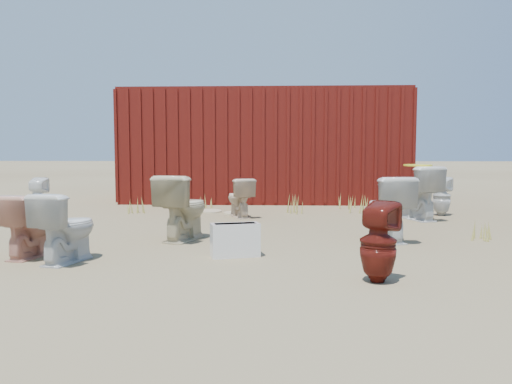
{
  "coord_description": "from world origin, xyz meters",
  "views": [
    {
      "loc": [
        0.29,
        -6.07,
        1.09
      ],
      "look_at": [
        0.0,
        0.6,
        0.55
      ],
      "focal_mm": 35.0,
      "sensor_mm": 36.0,
      "label": 1
    }
  ],
  "objects_px": {
    "toilet_back_beige_left": "(239,198)",
    "toilet_back_e": "(442,196)",
    "toilet_front_c": "(387,208)",
    "toilet_back_a": "(38,198)",
    "shipping_container": "(265,147)",
    "toilet_front_a": "(66,227)",
    "toilet_front_maroon": "(378,242)",
    "toilet_front_pink": "(29,226)",
    "loose_tank": "(235,240)",
    "toilet_back_beige_right": "(183,207)",
    "toilet_back_yellowlid": "(417,193)"
  },
  "relations": [
    {
      "from": "toilet_back_beige_left",
      "to": "toilet_back_e",
      "type": "height_order",
      "value": "toilet_back_e"
    },
    {
      "from": "toilet_front_c",
      "to": "toilet_back_beige_left",
      "type": "distance_m",
      "value": 2.88
    },
    {
      "from": "toilet_back_a",
      "to": "toilet_back_beige_left",
      "type": "height_order",
      "value": "toilet_back_a"
    },
    {
      "from": "shipping_container",
      "to": "toilet_front_c",
      "type": "relative_size",
      "value": 7.53
    },
    {
      "from": "toilet_front_a",
      "to": "toilet_back_beige_left",
      "type": "bearing_deg",
      "value": -97.84
    },
    {
      "from": "toilet_front_c",
      "to": "toilet_back_e",
      "type": "height_order",
      "value": "toilet_front_c"
    },
    {
      "from": "toilet_front_maroon",
      "to": "toilet_front_a",
      "type": "bearing_deg",
      "value": 21.9
    },
    {
      "from": "toilet_front_pink",
      "to": "toilet_back_a",
      "type": "height_order",
      "value": "toilet_back_a"
    },
    {
      "from": "toilet_front_maroon",
      "to": "toilet_back_e",
      "type": "distance_m",
      "value": 4.86
    },
    {
      "from": "toilet_front_a",
      "to": "toilet_front_pink",
      "type": "xyz_separation_m",
      "value": [
        -0.48,
        0.21,
        -0.02
      ]
    },
    {
      "from": "toilet_front_c",
      "to": "loose_tank",
      "type": "distance_m",
      "value": 2.06
    },
    {
      "from": "toilet_back_e",
      "to": "loose_tank",
      "type": "relative_size",
      "value": 1.32
    },
    {
      "from": "toilet_front_pink",
      "to": "toilet_back_beige_left",
      "type": "xyz_separation_m",
      "value": [
        1.93,
        3.22,
        -0.0
      ]
    },
    {
      "from": "toilet_back_a",
      "to": "loose_tank",
      "type": "bearing_deg",
      "value": 135.83
    },
    {
      "from": "toilet_front_maroon",
      "to": "toilet_back_a",
      "type": "relative_size",
      "value": 1.01
    },
    {
      "from": "toilet_front_pink",
      "to": "toilet_front_c",
      "type": "distance_m",
      "value": 4.07
    },
    {
      "from": "toilet_back_a",
      "to": "toilet_back_beige_right",
      "type": "height_order",
      "value": "toilet_back_beige_right"
    },
    {
      "from": "toilet_front_c",
      "to": "loose_tank",
      "type": "relative_size",
      "value": 1.59
    },
    {
      "from": "toilet_front_maroon",
      "to": "toilet_back_beige_left",
      "type": "height_order",
      "value": "toilet_front_maroon"
    },
    {
      "from": "toilet_back_beige_right",
      "to": "toilet_back_yellowlid",
      "type": "distance_m",
      "value": 3.94
    },
    {
      "from": "toilet_back_beige_left",
      "to": "toilet_back_e",
      "type": "distance_m",
      "value": 3.45
    },
    {
      "from": "toilet_front_a",
      "to": "toilet_back_beige_right",
      "type": "xyz_separation_m",
      "value": [
        0.92,
        1.28,
        0.06
      ]
    },
    {
      "from": "toilet_back_beige_right",
      "to": "toilet_front_pink",
      "type": "bearing_deg",
      "value": 54.38
    },
    {
      "from": "loose_tank",
      "to": "toilet_front_maroon",
      "type": "bearing_deg",
      "value": -53.42
    },
    {
      "from": "toilet_back_a",
      "to": "toilet_front_pink",
      "type": "bearing_deg",
      "value": 109.22
    },
    {
      "from": "toilet_front_pink",
      "to": "toilet_back_beige_left",
      "type": "distance_m",
      "value": 3.76
    },
    {
      "from": "toilet_back_e",
      "to": "toilet_front_c",
      "type": "bearing_deg",
      "value": 95.83
    },
    {
      "from": "toilet_back_a",
      "to": "loose_tank",
      "type": "xyz_separation_m",
      "value": [
        3.45,
        -2.77,
        -0.16
      ]
    },
    {
      "from": "toilet_back_e",
      "to": "toilet_back_beige_right",
      "type": "bearing_deg",
      "value": 68.88
    },
    {
      "from": "toilet_front_a",
      "to": "toilet_back_yellowlid",
      "type": "height_order",
      "value": "toilet_back_yellowlid"
    },
    {
      "from": "toilet_front_a",
      "to": "toilet_back_yellowlid",
      "type": "distance_m",
      "value": 5.42
    },
    {
      "from": "toilet_back_a",
      "to": "loose_tank",
      "type": "relative_size",
      "value": 1.34
    },
    {
      "from": "toilet_front_pink",
      "to": "toilet_back_e",
      "type": "xyz_separation_m",
      "value": [
        5.37,
        3.6,
        -0.0
      ]
    },
    {
      "from": "toilet_front_a",
      "to": "toilet_back_beige_right",
      "type": "distance_m",
      "value": 1.58
    },
    {
      "from": "toilet_front_c",
      "to": "toilet_back_a",
      "type": "bearing_deg",
      "value": -28.26
    },
    {
      "from": "shipping_container",
      "to": "loose_tank",
      "type": "distance_m",
      "value": 6.24
    },
    {
      "from": "toilet_back_yellowlid",
      "to": "toilet_back_beige_left",
      "type": "bearing_deg",
      "value": -21.48
    },
    {
      "from": "toilet_front_a",
      "to": "toilet_back_e",
      "type": "relative_size",
      "value": 1.05
    },
    {
      "from": "toilet_front_pink",
      "to": "toilet_back_beige_right",
      "type": "height_order",
      "value": "toilet_back_beige_right"
    },
    {
      "from": "toilet_front_pink",
      "to": "toilet_front_c",
      "type": "relative_size",
      "value": 0.83
    },
    {
      "from": "toilet_front_maroon",
      "to": "loose_tank",
      "type": "height_order",
      "value": "toilet_front_maroon"
    },
    {
      "from": "toilet_front_maroon",
      "to": "toilet_back_beige_right",
      "type": "relative_size",
      "value": 0.84
    },
    {
      "from": "toilet_back_yellowlid",
      "to": "toilet_back_e",
      "type": "relative_size",
      "value": 1.31
    },
    {
      "from": "toilet_back_e",
      "to": "loose_tank",
      "type": "height_order",
      "value": "toilet_back_e"
    },
    {
      "from": "shipping_container",
      "to": "loose_tank",
      "type": "bearing_deg",
      "value": -91.4
    },
    {
      "from": "toilet_back_beige_right",
      "to": "toilet_back_e",
      "type": "xyz_separation_m",
      "value": [
        3.96,
        2.53,
        -0.08
      ]
    },
    {
      "from": "toilet_front_a",
      "to": "toilet_front_pink",
      "type": "height_order",
      "value": "toilet_front_a"
    },
    {
      "from": "toilet_front_a",
      "to": "toilet_back_beige_left",
      "type": "xyz_separation_m",
      "value": [
        1.45,
        3.43,
        -0.02
      ]
    },
    {
      "from": "toilet_front_a",
      "to": "toilet_back_e",
      "type": "xyz_separation_m",
      "value": [
        4.88,
        3.81,
        -0.02
      ]
    },
    {
      "from": "toilet_back_beige_left",
      "to": "toilet_front_a",
      "type": "bearing_deg",
      "value": 43.8
    }
  ]
}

